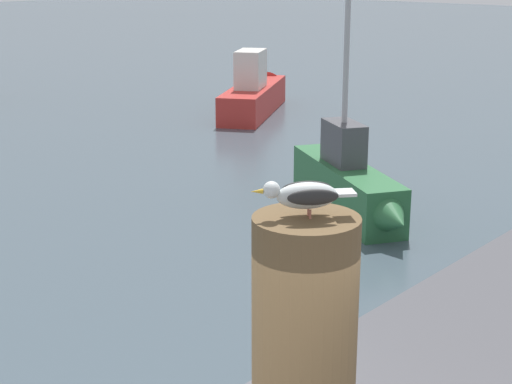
{
  "coord_description": "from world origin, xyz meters",
  "views": [
    {
      "loc": [
        -1.24,
        -2.22,
        3.56
      ],
      "look_at": [
        0.99,
        -0.27,
        2.69
      ],
      "focal_mm": 55.7,
      "sensor_mm": 36.0,
      "label": 1
    }
  ],
  "objects_px": {
    "boat_red": "(256,92)",
    "seagull": "(305,194)",
    "boat_green": "(350,185)",
    "mooring_post": "(304,338)"
  },
  "relations": [
    {
      "from": "boat_red",
      "to": "seagull",
      "type": "bearing_deg",
      "value": -138.15
    },
    {
      "from": "seagull",
      "to": "boat_red",
      "type": "relative_size",
      "value": 0.08
    },
    {
      "from": "seagull",
      "to": "boat_green",
      "type": "relative_size",
      "value": 0.1
    },
    {
      "from": "mooring_post",
      "to": "boat_red",
      "type": "bearing_deg",
      "value": 41.88
    },
    {
      "from": "mooring_post",
      "to": "seagull",
      "type": "height_order",
      "value": "seagull"
    },
    {
      "from": "seagull",
      "to": "boat_red",
      "type": "bearing_deg",
      "value": 41.85
    },
    {
      "from": "mooring_post",
      "to": "boat_green",
      "type": "height_order",
      "value": "boat_green"
    },
    {
      "from": "mooring_post",
      "to": "seagull",
      "type": "bearing_deg",
      "value": 139.31
    },
    {
      "from": "seagull",
      "to": "boat_red",
      "type": "distance_m",
      "value": 16.39
    },
    {
      "from": "seagull",
      "to": "boat_red",
      "type": "height_order",
      "value": "seagull"
    }
  ]
}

